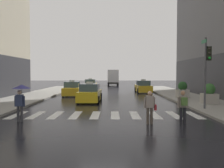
# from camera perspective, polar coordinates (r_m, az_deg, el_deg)

# --- Properties ---
(ground_plane) EXTENTS (160.00, 160.00, 0.00)m
(ground_plane) POSITION_cam_1_polar(r_m,az_deg,el_deg) (11.57, -2.15, -10.02)
(ground_plane) COLOR black
(crosswalk_markings) EXTENTS (11.30, 2.80, 0.01)m
(crosswalk_markings) POSITION_cam_1_polar(r_m,az_deg,el_deg) (14.51, -1.72, -7.45)
(crosswalk_markings) COLOR silver
(crosswalk_markings) RESTS_ON ground
(traffic_light_pole) EXTENTS (0.44, 0.84, 4.80)m
(traffic_light_pole) POSITION_cam_1_polar(r_m,az_deg,el_deg) (17.23, 21.82, 4.79)
(traffic_light_pole) COLOR #47474C
(traffic_light_pole) RESTS_ON curb_right
(taxi_lead) EXTENTS (2.03, 4.59, 1.80)m
(taxi_lead) POSITION_cam_1_polar(r_m,az_deg,el_deg) (21.36, -5.42, -2.34)
(taxi_lead) COLOR yellow
(taxi_lead) RESTS_ON ground
(taxi_second) EXTENTS (2.11, 4.62, 1.80)m
(taxi_second) POSITION_cam_1_polar(r_m,az_deg,el_deg) (27.59, -9.64, -1.29)
(taxi_second) COLOR gold
(taxi_second) RESTS_ON ground
(taxi_third) EXTENTS (2.02, 4.58, 1.80)m
(taxi_third) POSITION_cam_1_polar(r_m,az_deg,el_deg) (32.10, 7.44, -0.76)
(taxi_third) COLOR gold
(taxi_third) RESTS_ON ground
(taxi_fourth) EXTENTS (1.96, 4.55, 1.80)m
(taxi_fourth) POSITION_cam_1_polar(r_m,az_deg,el_deg) (39.14, -5.26, -0.18)
(taxi_fourth) COLOR gold
(taxi_fourth) RESTS_ON ground
(box_truck) EXTENTS (2.29, 7.54, 3.35)m
(box_truck) POSITION_cam_1_polar(r_m,az_deg,el_deg) (50.56, 0.19, 1.69)
(box_truck) COLOR #2D2D2D
(box_truck) RESTS_ON ground
(pedestrian_with_umbrella) EXTENTS (0.96, 0.96, 1.94)m
(pedestrian_with_umbrella) POSITION_cam_1_polar(r_m,az_deg,el_deg) (13.20, -21.15, -1.99)
(pedestrian_with_umbrella) COLOR #333338
(pedestrian_with_umbrella) RESTS_ON ground
(pedestrian_with_backpack) EXTENTS (0.55, 0.43, 1.65)m
(pedestrian_with_backpack) POSITION_cam_1_polar(r_m,az_deg,el_deg) (12.42, 16.68, -4.72)
(pedestrian_with_backpack) COLOR black
(pedestrian_with_backpack) RESTS_ON ground
(pedestrian_with_handbag) EXTENTS (0.60, 0.24, 1.65)m
(pedestrian_with_handbag) POSITION_cam_1_polar(r_m,az_deg,el_deg) (11.92, 9.07, -5.12)
(pedestrian_with_handbag) COLOR #473D33
(pedestrian_with_handbag) RESTS_ON ground
(planter_near_corner) EXTENTS (1.10, 1.10, 1.60)m
(planter_near_corner) POSITION_cam_1_polar(r_m,az_deg,el_deg) (20.25, 22.33, -2.35)
(planter_near_corner) COLOR #A8A399
(planter_near_corner) RESTS_ON curb_right
(planter_mid_block) EXTENTS (1.10, 1.10, 1.60)m
(planter_mid_block) POSITION_cam_1_polar(r_m,az_deg,el_deg) (24.62, 16.56, -1.46)
(planter_mid_block) COLOR #A8A399
(planter_mid_block) RESTS_ON curb_right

